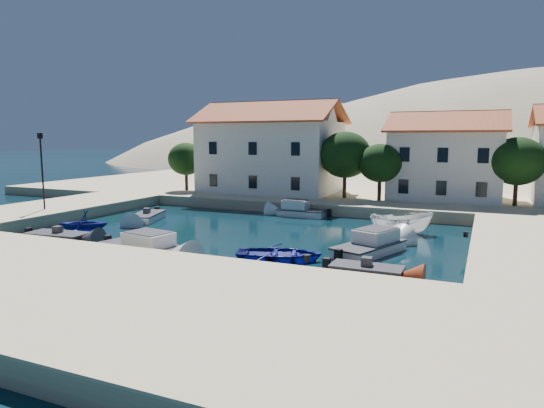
{
  "coord_description": "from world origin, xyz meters",
  "views": [
    {
      "loc": [
        15.6,
        -20.46,
        6.86
      ],
      "look_at": [
        1.27,
        11.89,
        2.0
      ],
      "focal_mm": 32.0,
      "sensor_mm": 36.0,
      "label": 1
    }
  ],
  "objects_px": {
    "lamppost": "(42,164)",
    "boat_east": "(401,234)",
    "cabin_cruiser_south": "(141,247)",
    "rowboat_south": "(280,260)",
    "building_mid": "(446,155)",
    "building_left": "(271,146)",
    "cabin_cruiser_east": "(369,246)"
  },
  "relations": [
    {
      "from": "lamppost",
      "to": "cabin_cruiser_south",
      "type": "distance_m",
      "value": 16.42
    },
    {
      "from": "building_left",
      "to": "rowboat_south",
      "type": "height_order",
      "value": "building_left"
    },
    {
      "from": "lamppost",
      "to": "cabin_cruiser_east",
      "type": "bearing_deg",
      "value": -0.8
    },
    {
      "from": "cabin_cruiser_east",
      "to": "boat_east",
      "type": "xyz_separation_m",
      "value": [
        0.77,
        6.9,
        -0.48
      ]
    },
    {
      "from": "boat_east",
      "to": "cabin_cruiser_south",
      "type": "bearing_deg",
      "value": 110.61
    },
    {
      "from": "cabin_cruiser_east",
      "to": "boat_east",
      "type": "bearing_deg",
      "value": 13.5
    },
    {
      "from": "rowboat_south",
      "to": "cabin_cruiser_east",
      "type": "xyz_separation_m",
      "value": [
        4.26,
        3.58,
        0.48
      ]
    },
    {
      "from": "cabin_cruiser_south",
      "to": "cabin_cruiser_east",
      "type": "height_order",
      "value": "same"
    },
    {
      "from": "cabin_cruiser_south",
      "to": "boat_east",
      "type": "bearing_deg",
      "value": 54.21
    },
    {
      "from": "building_left",
      "to": "cabin_cruiser_east",
      "type": "bearing_deg",
      "value": -52.78
    },
    {
      "from": "building_left",
      "to": "cabin_cruiser_east",
      "type": "relative_size",
      "value": 2.59
    },
    {
      "from": "lamppost",
      "to": "boat_east",
      "type": "relative_size",
      "value": 1.38
    },
    {
      "from": "building_mid",
      "to": "rowboat_south",
      "type": "height_order",
      "value": "building_mid"
    },
    {
      "from": "building_mid",
      "to": "lamppost",
      "type": "distance_m",
      "value": 36.21
    },
    {
      "from": "building_mid",
      "to": "rowboat_south",
      "type": "relative_size",
      "value": 2.18
    },
    {
      "from": "building_mid",
      "to": "lamppost",
      "type": "xyz_separation_m",
      "value": [
        -29.5,
        -21.0,
        -0.47
      ]
    },
    {
      "from": "rowboat_south",
      "to": "lamppost",
      "type": "bearing_deg",
      "value": 62.65
    },
    {
      "from": "boat_east",
      "to": "lamppost",
      "type": "bearing_deg",
      "value": 80.02
    },
    {
      "from": "lamppost",
      "to": "boat_east",
      "type": "distance_m",
      "value": 28.89
    },
    {
      "from": "building_mid",
      "to": "cabin_cruiser_south",
      "type": "bearing_deg",
      "value": -118.76
    },
    {
      "from": "cabin_cruiser_south",
      "to": "rowboat_south",
      "type": "distance_m",
      "value": 8.33
    },
    {
      "from": "lamppost",
      "to": "rowboat_south",
      "type": "height_order",
      "value": "lamppost"
    },
    {
      "from": "rowboat_south",
      "to": "cabin_cruiser_east",
      "type": "distance_m",
      "value": 5.59
    },
    {
      "from": "building_mid",
      "to": "cabin_cruiser_east",
      "type": "xyz_separation_m",
      "value": [
        -2.52,
        -21.38,
        -4.75
      ]
    },
    {
      "from": "cabin_cruiser_east",
      "to": "rowboat_south",
      "type": "bearing_deg",
      "value": 149.91
    },
    {
      "from": "rowboat_south",
      "to": "boat_east",
      "type": "distance_m",
      "value": 11.63
    },
    {
      "from": "rowboat_south",
      "to": "boat_east",
      "type": "relative_size",
      "value": 1.07
    },
    {
      "from": "building_left",
      "to": "lamppost",
      "type": "relative_size",
      "value": 2.36
    },
    {
      "from": "building_left",
      "to": "rowboat_south",
      "type": "bearing_deg",
      "value": -64.91
    },
    {
      "from": "lamppost",
      "to": "boat_east",
      "type": "xyz_separation_m",
      "value": [
        27.74,
        6.53,
        -4.75
      ]
    },
    {
      "from": "cabin_cruiser_south",
      "to": "cabin_cruiser_east",
      "type": "bearing_deg",
      "value": 35.03
    },
    {
      "from": "building_left",
      "to": "lamppost",
      "type": "bearing_deg",
      "value": -119.9
    }
  ]
}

